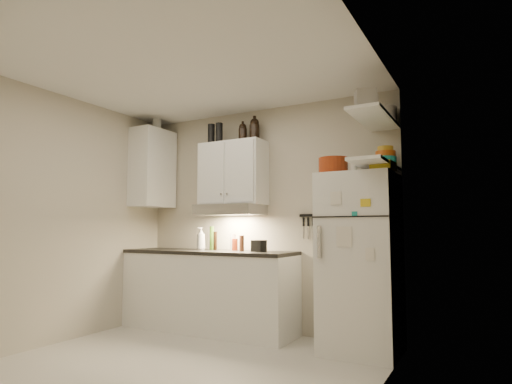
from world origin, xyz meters
The scene contains 36 objects.
floor centered at (0.00, 0.00, -0.01)m, with size 3.20×3.00×0.02m, color beige.
ceiling centered at (0.00, 0.00, 2.61)m, with size 3.20×3.00×0.02m, color white.
back_wall centered at (0.00, 1.51, 1.30)m, with size 3.20×0.02×2.60m, color #BEB6A2.
left_wall centered at (-1.61, 0.00, 1.30)m, with size 0.02×3.00×2.60m, color #BEB6A2.
right_wall centered at (1.61, 0.00, 1.30)m, with size 0.02×3.00×2.60m, color #BEB6A2.
base_cabinet centered at (-0.55, 1.20, 0.44)m, with size 2.10×0.60×0.88m, color white.
countertop centered at (-0.55, 1.20, 0.90)m, with size 2.10×0.62×0.04m, color black.
upper_cabinet centered at (-0.30, 1.33, 1.83)m, with size 0.80×0.33×0.75m, color white.
side_cabinet centered at (-1.44, 1.20, 1.95)m, with size 0.33×0.55×1.00m, color white.
range_hood centered at (-0.30, 1.27, 1.39)m, with size 0.76×0.46×0.12m, color silver.
fridge centered at (1.25, 1.16, 0.85)m, with size 0.70×0.68×1.70m, color white.
shelf_hi centered at (1.45, 1.02, 2.20)m, with size 0.30×0.95×0.03m, color white.
shelf_lo centered at (1.45, 1.02, 1.76)m, with size 0.30×0.95×0.03m, color white.
knife_strip centered at (0.70, 1.49, 1.32)m, with size 0.42×0.02×0.03m, color black.
dutch_oven centered at (1.03, 1.06, 1.78)m, with size 0.29×0.29×0.17m, color maroon.
book_stack centered at (1.53, 0.99, 1.74)m, with size 0.19×0.24×0.08m, color yellow.
spice_jar centered at (1.24, 1.02, 1.75)m, with size 0.06×0.06×0.10m, color silver.
stock_pot centered at (1.46, 1.38, 2.31)m, with size 0.25×0.25×0.18m, color silver.
tin_a centered at (1.42, 0.91, 2.30)m, with size 0.17×0.15×0.17m, color #AAAAAD.
tin_b centered at (1.43, 0.76, 2.30)m, with size 0.17×0.17×0.17m, color #AAAAAD.
bowl_teal centered at (1.47, 1.30, 1.82)m, with size 0.24×0.24×0.10m, color teal.
bowl_orange centered at (1.48, 1.31, 1.90)m, with size 0.19×0.19×0.06m, color #D35513.
bowl_yellow centered at (1.48, 1.31, 1.95)m, with size 0.15×0.15×0.05m, color gold.
plates centered at (1.38, 1.03, 1.80)m, with size 0.22×0.22×0.06m, color teal.
growler_a centered at (-0.19, 1.38, 2.32)m, with size 0.10×0.10×0.24m, color black, non-canonical shape.
growler_b centered at (-0.03, 1.38, 2.34)m, with size 0.12×0.12×0.28m, color black, non-canonical shape.
thermos_a centered at (-0.47, 1.28, 2.32)m, with size 0.08×0.08×0.25m, color black.
thermos_b centered at (-0.58, 1.28, 2.32)m, with size 0.08×0.08×0.25m, color black.
side_jar centered at (-1.40, 1.23, 2.52)m, with size 0.11×0.11×0.15m, color silver.
soap_bottle centered at (-0.67, 1.21, 1.07)m, with size 0.12×0.12×0.30m, color white.
pepper_mill centered at (-0.13, 1.25, 1.01)m, with size 0.06×0.06×0.18m, color #5C2F1B.
oil_bottle centered at (-0.61, 1.35, 1.06)m, with size 0.05×0.05×0.28m, color #345816.
vinegar_bottle centered at (-0.51, 1.28, 1.03)m, with size 0.05×0.05×0.22m, color black.
clear_bottle centered at (-0.30, 1.34, 1.02)m, with size 0.06×0.06×0.19m, color silver.
red_jar centered at (-0.26, 1.32, 0.99)m, with size 0.07×0.07×0.14m, color maroon.
caddy centered at (0.11, 1.22, 0.98)m, with size 0.15×0.11×0.13m, color black.
Camera 1 is at (2.36, -2.96, 1.17)m, focal length 30.00 mm.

